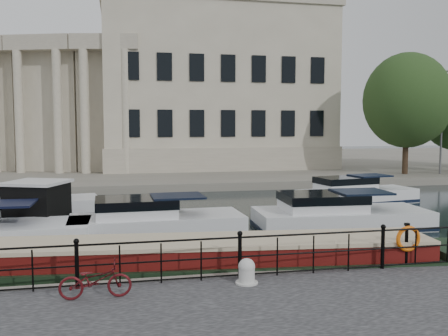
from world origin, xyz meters
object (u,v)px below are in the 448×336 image
(mooring_bollard, at_px, (247,272))
(harbour_hut, at_px, (37,208))
(bicycle, at_px, (95,280))
(life_ring_post, at_px, (408,239))
(narrowboat, at_px, (197,268))

(mooring_bollard, xyz_separation_m, harbour_hut, (-6.38, 10.22, 0.11))
(bicycle, xyz_separation_m, mooring_bollard, (3.60, 0.31, -0.13))
(bicycle, bearing_deg, life_ring_post, -84.30)
(harbour_hut, bearing_deg, bicycle, -52.69)
(mooring_bollard, height_order, harbour_hut, harbour_hut)
(bicycle, distance_m, life_ring_post, 8.40)
(mooring_bollard, xyz_separation_m, narrowboat, (-0.91, 2.14, -0.48))
(bicycle, height_order, mooring_bollard, bicycle)
(narrowboat, bearing_deg, bicycle, -131.71)
(bicycle, height_order, narrowboat, bicycle)
(mooring_bollard, relative_size, life_ring_post, 0.53)
(life_ring_post, distance_m, harbour_hut, 14.75)
(bicycle, xyz_separation_m, harbour_hut, (-2.78, 10.53, -0.02))
(mooring_bollard, relative_size, harbour_hut, 0.17)
(mooring_bollard, bearing_deg, harbour_hut, 121.99)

